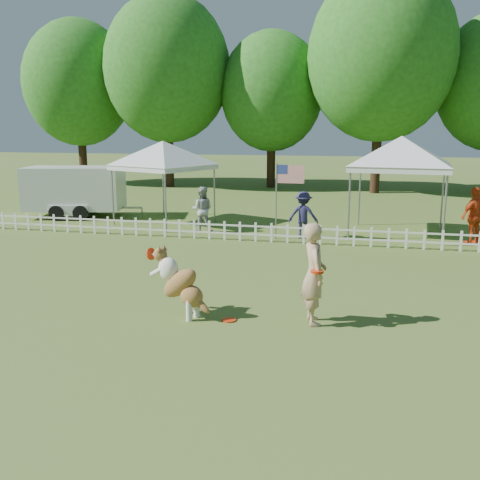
{
  "coord_description": "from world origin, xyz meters",
  "views": [
    {
      "loc": [
        2.51,
        -8.98,
        3.47
      ],
      "look_at": [
        -0.07,
        2.0,
        1.1
      ],
      "focal_mm": 40.0,
      "sensor_mm": 36.0,
      "label": 1
    }
  ],
  "objects_px": {
    "spectator_b": "(303,215)",
    "dog": "(181,283)",
    "frisbee_on_turf": "(229,320)",
    "cargo_trailer": "(75,192)",
    "flag_pole": "(276,202)",
    "spectator_c": "(475,216)",
    "canopy_tent_left": "(164,183)",
    "canopy_tent_right": "(399,187)",
    "spectator_a": "(202,210)",
    "handler": "(314,274)"
  },
  "relations": [
    {
      "from": "frisbee_on_turf",
      "to": "canopy_tent_right",
      "type": "xyz_separation_m",
      "value": [
        3.4,
        9.14,
        1.56
      ]
    },
    {
      "from": "canopy_tent_left",
      "to": "cargo_trailer",
      "type": "height_order",
      "value": "canopy_tent_left"
    },
    {
      "from": "frisbee_on_turf",
      "to": "spectator_a",
      "type": "relative_size",
      "value": 0.17
    },
    {
      "from": "cargo_trailer",
      "to": "flag_pole",
      "type": "bearing_deg",
      "value": -29.74
    },
    {
      "from": "handler",
      "to": "flag_pole",
      "type": "height_order",
      "value": "flag_pole"
    },
    {
      "from": "canopy_tent_left",
      "to": "cargo_trailer",
      "type": "bearing_deg",
      "value": -165.21
    },
    {
      "from": "handler",
      "to": "frisbee_on_turf",
      "type": "bearing_deg",
      "value": 81.88
    },
    {
      "from": "frisbee_on_turf",
      "to": "handler",
      "type": "bearing_deg",
      "value": 9.23
    },
    {
      "from": "canopy_tent_right",
      "to": "cargo_trailer",
      "type": "xyz_separation_m",
      "value": [
        -12.23,
        0.83,
        -0.56
      ]
    },
    {
      "from": "canopy_tent_left",
      "to": "handler",
      "type": "bearing_deg",
      "value": -32.67
    },
    {
      "from": "canopy_tent_left",
      "to": "spectator_b",
      "type": "distance_m",
      "value": 5.58
    },
    {
      "from": "canopy_tent_right",
      "to": "flag_pole",
      "type": "xyz_separation_m",
      "value": [
        -3.78,
        -1.67,
        -0.37
      ]
    },
    {
      "from": "frisbee_on_turf",
      "to": "canopy_tent_left",
      "type": "relative_size",
      "value": 0.09
    },
    {
      "from": "spectator_b",
      "to": "dog",
      "type": "bearing_deg",
      "value": 83.21
    },
    {
      "from": "canopy_tent_right",
      "to": "cargo_trailer",
      "type": "relative_size",
      "value": 0.69
    },
    {
      "from": "canopy_tent_right",
      "to": "spectator_a",
      "type": "distance_m",
      "value": 6.54
    },
    {
      "from": "frisbee_on_turf",
      "to": "cargo_trailer",
      "type": "bearing_deg",
      "value": 131.55
    },
    {
      "from": "frisbee_on_turf",
      "to": "spectator_b",
      "type": "bearing_deg",
      "value": 86.82
    },
    {
      "from": "dog",
      "to": "spectator_a",
      "type": "bearing_deg",
      "value": 123.19
    },
    {
      "from": "dog",
      "to": "canopy_tent_left",
      "type": "xyz_separation_m",
      "value": [
        -3.95,
        9.4,
        0.83
      ]
    },
    {
      "from": "spectator_c",
      "to": "spectator_a",
      "type": "bearing_deg",
      "value": -38.58
    },
    {
      "from": "dog",
      "to": "canopy_tent_right",
      "type": "xyz_separation_m",
      "value": [
        4.32,
        9.12,
        0.94
      ]
    },
    {
      "from": "handler",
      "to": "frisbee_on_turf",
      "type": "relative_size",
      "value": 7.06
    },
    {
      "from": "canopy_tent_right",
      "to": "cargo_trailer",
      "type": "bearing_deg",
      "value": -178.16
    },
    {
      "from": "handler",
      "to": "canopy_tent_right",
      "type": "distance_m",
      "value": 9.12
    },
    {
      "from": "frisbee_on_turf",
      "to": "cargo_trailer",
      "type": "relative_size",
      "value": 0.06
    },
    {
      "from": "handler",
      "to": "cargo_trailer",
      "type": "distance_m",
      "value": 14.2
    },
    {
      "from": "frisbee_on_turf",
      "to": "cargo_trailer",
      "type": "height_order",
      "value": "cargo_trailer"
    },
    {
      "from": "canopy_tent_left",
      "to": "spectator_b",
      "type": "bearing_deg",
      "value": 6.25
    },
    {
      "from": "canopy_tent_left",
      "to": "flag_pole",
      "type": "relative_size",
      "value": 1.23
    },
    {
      "from": "handler",
      "to": "spectator_c",
      "type": "bearing_deg",
      "value": -44.97
    },
    {
      "from": "dog",
      "to": "frisbee_on_turf",
      "type": "bearing_deg",
      "value": 17.06
    },
    {
      "from": "frisbee_on_turf",
      "to": "spectator_c",
      "type": "relative_size",
      "value": 0.15
    },
    {
      "from": "dog",
      "to": "frisbee_on_turf",
      "type": "relative_size",
      "value": 4.91
    },
    {
      "from": "cargo_trailer",
      "to": "frisbee_on_turf",
      "type": "bearing_deg",
      "value": -61.77
    },
    {
      "from": "cargo_trailer",
      "to": "canopy_tent_left",
      "type": "bearing_deg",
      "value": -21.07
    },
    {
      "from": "handler",
      "to": "canopy_tent_left",
      "type": "height_order",
      "value": "canopy_tent_left"
    },
    {
      "from": "spectator_b",
      "to": "spectator_c",
      "type": "xyz_separation_m",
      "value": [
        5.13,
        0.12,
        0.13
      ]
    },
    {
      "from": "spectator_a",
      "to": "spectator_c",
      "type": "xyz_separation_m",
      "value": [
        8.57,
        -0.07,
        0.1
      ]
    },
    {
      "from": "dog",
      "to": "cargo_trailer",
      "type": "height_order",
      "value": "cargo_trailer"
    },
    {
      "from": "handler",
      "to": "spectator_b",
      "type": "height_order",
      "value": "handler"
    },
    {
      "from": "handler",
      "to": "dog",
      "type": "distance_m",
      "value": 2.46
    },
    {
      "from": "canopy_tent_left",
      "to": "spectator_b",
      "type": "height_order",
      "value": "canopy_tent_left"
    },
    {
      "from": "dog",
      "to": "flag_pole",
      "type": "distance_m",
      "value": 7.49
    },
    {
      "from": "canopy_tent_left",
      "to": "canopy_tent_right",
      "type": "distance_m",
      "value": 8.28
    },
    {
      "from": "frisbee_on_turf",
      "to": "canopy_tent_right",
      "type": "height_order",
      "value": "canopy_tent_right"
    },
    {
      "from": "canopy_tent_right",
      "to": "spectator_a",
      "type": "relative_size",
      "value": 2.04
    },
    {
      "from": "flag_pole",
      "to": "spectator_b",
      "type": "height_order",
      "value": "flag_pole"
    },
    {
      "from": "flag_pole",
      "to": "spectator_c",
      "type": "bearing_deg",
      "value": 6.44
    },
    {
      "from": "frisbee_on_turf",
      "to": "cargo_trailer",
      "type": "xyz_separation_m",
      "value": [
        -8.84,
        9.97,
        1.0
      ]
    }
  ]
}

